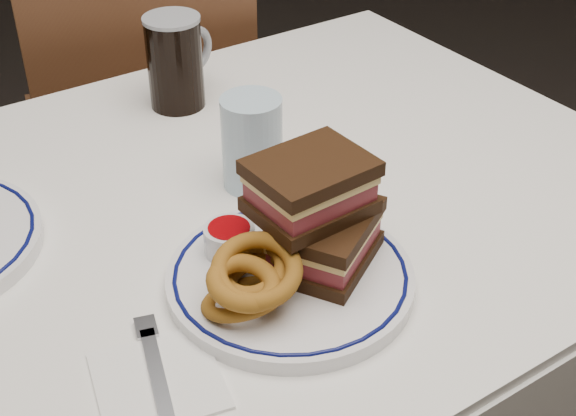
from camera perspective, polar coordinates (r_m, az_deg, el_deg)
dining_table at (r=1.10m, az=-6.29°, el=-4.85°), size 1.27×0.87×0.75m
chair_far at (r=1.76m, az=-10.38°, el=6.41°), size 0.53×0.53×0.96m
main_plate at (r=0.91m, az=0.16°, el=-4.97°), size 0.28×0.28×0.02m
reuben_sandwich at (r=0.89m, az=2.13°, el=-0.35°), size 0.16×0.15×0.13m
onion_rings_main at (r=0.85m, az=-2.64°, el=-5.04°), size 0.12×0.12×0.09m
ketchup_ramekin at (r=0.93m, az=-4.18°, el=-2.14°), size 0.06×0.06×0.04m
beer_mug at (r=1.27m, az=-7.96°, el=10.34°), size 0.13×0.09×0.15m
water_glass at (r=1.06m, az=-2.57°, el=4.66°), size 0.08×0.08×0.13m
napkin_fork at (r=0.82m, az=-9.26°, el=-11.82°), size 0.15×0.16×0.01m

